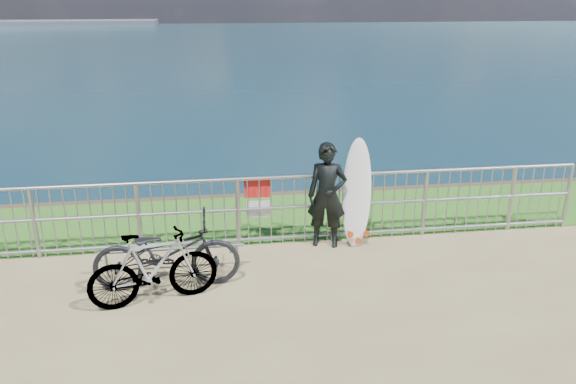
{
  "coord_description": "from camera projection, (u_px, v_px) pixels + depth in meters",
  "views": [
    {
      "loc": [
        -0.86,
        -6.47,
        3.75
      ],
      "look_at": [
        0.22,
        1.2,
        1.0
      ],
      "focal_mm": 35.0,
      "sensor_mm": 36.0,
      "label": 1
    }
  ],
  "objects": [
    {
      "name": "railing",
      "position": [
        271.0,
        210.0,
        8.71
      ],
      "size": [
        10.06,
        0.1,
        1.13
      ],
      "color": "gray",
      "rests_on": "ground"
    },
    {
      "name": "surfer",
      "position": [
        327.0,
        195.0,
        8.6
      ],
      "size": [
        0.69,
        0.55,
        1.65
      ],
      "primitive_type": "imported",
      "rotation": [
        0.0,
        0.0,
        -0.28
      ],
      "color": "black",
      "rests_on": "ground"
    },
    {
      "name": "grass_strip",
      "position": [
        264.0,
        217.0,
        9.92
      ],
      "size": [
        120.0,
        120.0,
        0.0
      ],
      "primitive_type": "plane",
      "color": "#2B691C",
      "rests_on": "ground"
    },
    {
      "name": "bicycle_far",
      "position": [
        153.0,
        268.0,
        7.05
      ],
      "size": [
        1.7,
        0.82,
        0.98
      ],
      "primitive_type": "imported",
      "rotation": [
        0.0,
        0.0,
        1.8
      ],
      "color": "black",
      "rests_on": "ground"
    },
    {
      "name": "seascape",
      "position": [
        33.0,
        26.0,
        140.64
      ],
      "size": [
        260.0,
        260.0,
        5.0
      ],
      "color": "brown",
      "rests_on": "ground"
    },
    {
      "name": "bike_rack",
      "position": [
        172.0,
        252.0,
        7.83
      ],
      "size": [
        2.0,
        0.05,
        0.41
      ],
      "color": "gray",
      "rests_on": "ground"
    },
    {
      "name": "surfboard",
      "position": [
        357.0,
        197.0,
        8.66
      ],
      "size": [
        0.54,
        0.5,
        1.69
      ],
      "color": "white",
      "rests_on": "ground"
    },
    {
      "name": "bicycle_near",
      "position": [
        167.0,
        252.0,
        7.43
      ],
      "size": [
        1.94,
        0.69,
        1.02
      ],
      "primitive_type": "imported",
      "rotation": [
        0.0,
        0.0,
        1.58
      ],
      "color": "black",
      "rests_on": "ground"
    }
  ]
}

